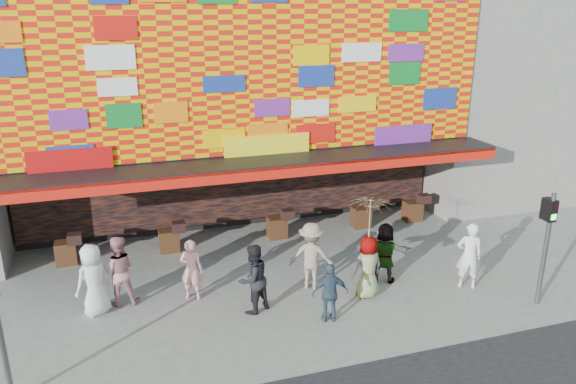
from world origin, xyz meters
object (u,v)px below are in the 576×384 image
at_px(ped_h, 469,255).
at_px(ped_i, 118,271).
at_px(ped_a, 93,280).
at_px(ped_d, 311,256).
at_px(ped_g, 368,267).
at_px(parasol, 370,218).
at_px(ped_b, 192,269).
at_px(signal_right, 547,237).
at_px(ped_c, 253,279).
at_px(ped_e, 330,293).
at_px(ped_f, 384,253).

relative_size(ped_h, ped_i, 1.00).
relative_size(ped_a, ped_d, 0.99).
distance_m(ped_d, ped_g, 1.53).
relative_size(ped_h, parasol, 0.93).
distance_m(ped_b, parasol, 4.78).
bearing_deg(ped_b, signal_right, -172.00).
height_order(ped_b, ped_h, ped_h).
relative_size(ped_c, ped_i, 0.97).
xyz_separation_m(ped_c, ped_h, (5.84, -0.52, 0.03)).
xyz_separation_m(ped_a, ped_b, (2.40, 0.04, -0.10)).
bearing_deg(ped_e, ped_h, -165.24).
relative_size(signal_right, ped_i, 1.61).
xyz_separation_m(ped_e, parasol, (1.38, 0.82, 1.46)).
bearing_deg(ped_c, ped_d, 175.02).
bearing_deg(ped_c, ped_e, 121.79).
bearing_deg(ped_h, ped_a, 14.64).
relative_size(ped_a, ped_c, 1.03).
xyz_separation_m(ped_d, ped_f, (2.03, -0.27, -0.08)).
bearing_deg(ped_e, ped_i, -17.97).
distance_m(ped_a, ped_b, 2.40).
height_order(ped_d, ped_g, ped_d).
height_order(signal_right, ped_h, signal_right).
bearing_deg(ped_g, ped_d, -43.30).
bearing_deg(ped_i, ped_h, 170.40).
bearing_deg(ped_g, ped_h, 165.84).
bearing_deg(ped_i, ped_d, 174.88).
xyz_separation_m(ped_a, ped_f, (7.58, -0.61, -0.07)).
relative_size(ped_d, ped_f, 1.09).
height_order(ped_g, ped_i, ped_i).
bearing_deg(ped_f, signal_right, 173.36).
xyz_separation_m(signal_right, ped_h, (-1.24, 1.31, -0.93)).
bearing_deg(ped_a, ped_d, 144.76).
bearing_deg(ped_c, ped_h, 147.71).
height_order(ped_a, parasol, parasol).
distance_m(ped_e, ped_f, 2.62).
distance_m(ped_b, ped_e, 3.68).
xyz_separation_m(ped_b, ped_g, (4.39, -1.28, 0.02)).
height_order(ped_a, ped_h, ped_h).
bearing_deg(ped_i, ped_a, 29.59).
relative_size(ped_i, parasol, 0.93).
bearing_deg(ped_a, ped_i, 175.52).
bearing_deg(parasol, ped_b, 163.69).
relative_size(ped_b, ped_d, 0.89).
relative_size(ped_g, ped_h, 0.91).
xyz_separation_m(signal_right, ped_a, (-10.84, 2.90, -0.93)).
relative_size(signal_right, ped_a, 1.61).
bearing_deg(ped_d, ped_a, 22.62).
height_order(ped_b, ped_c, ped_c).
bearing_deg(ped_b, parasol, -169.06).
bearing_deg(parasol, ped_c, 176.78).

